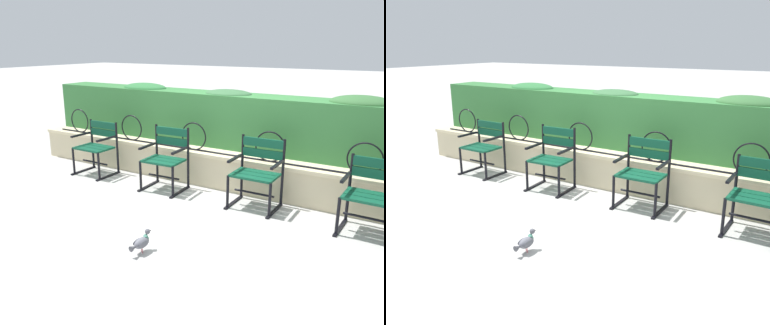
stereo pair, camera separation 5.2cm
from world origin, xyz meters
The scene contains 9 objects.
ground_plane centered at (0.00, 0.00, 0.00)m, with size 60.00×60.00×0.00m, color #B7B5AF.
stone_wall centered at (0.00, 0.91, 0.26)m, with size 6.98×0.41×0.51m.
iron_arch_fence centered at (-0.32, 0.83, 0.69)m, with size 6.45×0.02×0.42m.
hedge_row centered at (0.01, 1.38, 0.93)m, with size 6.84×0.59×0.90m.
park_chair_leftmost centered at (-1.96, 0.42, 0.46)m, with size 0.60×0.52×0.84m.
park_chair_centre_left centered at (-0.60, 0.41, 0.47)m, with size 0.60×0.55×0.90m.
park_chair_centre_right centered at (0.77, 0.48, 0.47)m, with size 0.61×0.53×0.89m.
park_chair_rightmost centered at (2.15, 0.42, 0.46)m, with size 0.60×0.54×0.84m.
pigeon_near_chairs centered at (0.28, -1.28, 0.11)m, with size 0.12×0.29×0.22m.
Camera 1 is at (2.63, -4.12, 2.03)m, focal length 37.69 mm.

